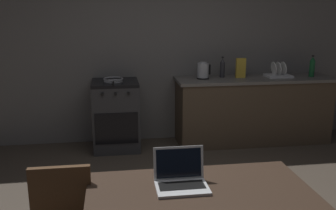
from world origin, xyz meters
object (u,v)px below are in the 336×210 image
(stove_oven, at_px, (116,115))
(frying_pan, at_px, (113,80))
(electric_kettle, at_px, (203,71))
(bottle, at_px, (312,67))
(cereal_box, at_px, (241,68))
(dining_table, at_px, (201,203))
(laptop, at_px, (181,179))
(bottle_b, at_px, (222,68))
(dish_rack, at_px, (278,73))

(stove_oven, distance_m, frying_pan, 0.48)
(electric_kettle, distance_m, frying_pan, 1.20)
(bottle, xyz_separation_m, frying_pan, (-2.72, 0.02, -0.12))
(stove_oven, relative_size, cereal_box, 3.43)
(stove_oven, xyz_separation_m, cereal_box, (1.70, 0.02, 0.59))
(dining_table, relative_size, laptop, 4.28)
(stove_oven, xyz_separation_m, bottle_b, (1.46, 0.08, 0.59))
(electric_kettle, xyz_separation_m, cereal_box, (0.53, 0.02, 0.03))
(frying_pan, bearing_deg, bottle_b, 4.18)
(bottle, xyz_separation_m, bottle_b, (-1.24, 0.13, -0.01))
(dining_table, bearing_deg, bottle_b, 71.57)
(dining_table, distance_m, cereal_box, 3.19)
(frying_pan, relative_size, bottle_b, 1.51)
(laptop, bearing_deg, stove_oven, 99.93)
(electric_kettle, bearing_deg, dish_rack, -0.00)
(laptop, distance_m, bottle, 3.62)
(laptop, bearing_deg, bottle_b, 71.70)
(laptop, distance_m, dish_rack, 3.38)
(cereal_box, height_order, dish_rack, cereal_box)
(electric_kettle, relative_size, dish_rack, 0.67)
(dining_table, xyz_separation_m, bottle, (2.23, 2.85, 0.37))
(laptop, xyz_separation_m, cereal_box, (1.34, 2.83, 0.24))
(bottle, distance_m, frying_pan, 2.72)
(electric_kettle, relative_size, bottle, 0.77)
(electric_kettle, distance_m, dish_rack, 1.07)
(dining_table, xyz_separation_m, frying_pan, (-0.49, 2.87, 0.25))
(frying_pan, bearing_deg, bottle, -0.46)
(bottle, xyz_separation_m, cereal_box, (-1.00, 0.07, -0.01))
(frying_pan, xyz_separation_m, bottle_b, (1.48, 0.11, 0.11))
(stove_oven, relative_size, bottle_b, 3.21)
(dining_table, xyz_separation_m, laptop, (-0.11, 0.09, 0.12))
(bottle_b, bearing_deg, laptop, -110.84)
(stove_oven, distance_m, laptop, 2.85)
(laptop, height_order, electric_kettle, electric_kettle)
(electric_kettle, bearing_deg, dining_table, -103.64)
(laptop, xyz_separation_m, electric_kettle, (0.81, 2.81, 0.22))
(dining_table, relative_size, bottle_b, 4.82)
(laptop, distance_m, cereal_box, 3.14)
(dining_table, bearing_deg, cereal_box, 67.12)
(laptop, relative_size, bottle, 1.08)
(stove_oven, bearing_deg, dish_rack, 0.06)
(bottle, relative_size, frying_pan, 0.69)
(electric_kettle, xyz_separation_m, bottle, (1.53, -0.05, 0.03))
(bottle, height_order, bottle_b, bottle)
(stove_oven, relative_size, dining_table, 0.67)
(dining_table, bearing_deg, laptop, 138.06)
(stove_oven, bearing_deg, laptop, -82.61)
(laptop, bearing_deg, electric_kettle, 76.45)
(cereal_box, bearing_deg, stove_oven, -179.24)
(electric_kettle, relative_size, cereal_box, 0.85)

